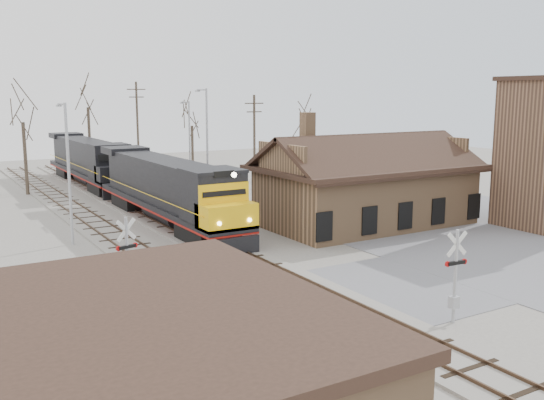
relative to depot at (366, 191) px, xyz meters
The scene contains 19 objects.
ground 17.14m from the depot, 134.97° to the right, with size 140.00×140.00×0.00m, color gray.
road 17.13m from the depot, 134.97° to the right, with size 60.00×9.00×0.03m, color slate.
parking_lot 10.29m from the depot, 53.10° to the right, with size 22.00×26.00×0.03m, color slate.
track_main 12.58m from the depot, 165.97° to the left, with size 3.40×90.00×0.24m.
track_siding 16.92m from the depot, 169.70° to the left, with size 3.40×90.00×0.24m.
depot is the anchor object (origin of this frame).
locomotive_lead 13.85m from the depot, 149.93° to the left, with size 3.22×21.53×4.78m.
locomotive_trailing 31.15m from the depot, 112.64° to the left, with size 3.22×21.53×4.53m.
crossbuck_near 18.96m from the depot, 118.80° to the right, with size 1.10×0.29×3.85m.
crossbuck_far 20.87m from the depot, 159.40° to the right, with size 1.07×0.38×3.82m.
streetlight_a 19.96m from the depot, 166.21° to the left, with size 0.25×2.04×8.61m.
streetlight_b 13.93m from the depot, 119.87° to the left, with size 0.25×2.04×9.57m.
streetlight_c 22.27m from the depot, 100.55° to the left, with size 0.25×2.04×8.47m.
utility_pole_b 31.06m from the depot, 101.76° to the left, with size 2.00×0.24×10.44m.
utility_pole_c 18.31m from the depot, 86.31° to the left, with size 2.00×0.24×9.07m.
tree_b 32.36m from the depot, 125.11° to the left, with size 4.42×4.42×10.83m.
tree_c 37.50m from the depot, 105.88° to the left, with size 5.15×5.15×12.62m.
tree_d 30.67m from the depot, 89.96° to the left, with size 3.77×3.77×9.25m.
tree_e 27.23m from the depot, 66.11° to the left, with size 3.67×3.67×8.98m.
Camera 1 is at (-15.32, -20.77, 9.07)m, focal length 40.00 mm.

